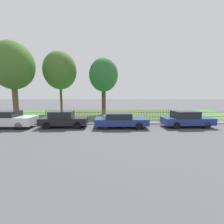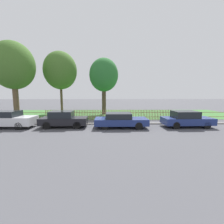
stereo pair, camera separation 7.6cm
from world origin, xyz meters
name	(u,v)px [view 1 (the left image)]	position (x,y,z in m)	size (l,w,h in m)	color
ground_plane	(109,125)	(0.00, 0.00, 0.00)	(120.00, 120.00, 0.00)	#4C4C51
kerb_stone	(109,124)	(0.00, 0.10, 0.06)	(35.28, 0.20, 0.12)	#9E998E
grass_strip	(109,114)	(0.00, 7.45, 0.01)	(35.28, 9.78, 0.01)	#3D7033
park_fence	(109,115)	(0.00, 2.57, 0.57)	(35.28, 0.05, 1.14)	olive
parked_car_silver_hatchback	(8,119)	(-8.80, -1.09, 0.75)	(4.46, 1.87, 1.47)	silver
parked_car_black_saloon	(63,119)	(-4.03, -1.00, 0.72)	(4.08, 1.75, 1.43)	black
parked_car_navy_estate	(120,120)	(0.98, -1.20, 0.67)	(4.54, 1.87, 1.29)	navy
parked_car_red_compact	(186,119)	(6.86, -1.09, 0.71)	(4.32, 1.84, 1.42)	navy
covered_motorcycle	(124,117)	(1.53, 0.83, 0.61)	(1.93, 0.84, 0.98)	black
tree_nearest_kerb	(13,66)	(-11.88, 5.25, 6.32)	(5.09, 5.09, 9.30)	brown
tree_behind_motorcycle	(60,71)	(-7.11, 8.43, 6.23)	(4.73, 4.73, 8.97)	brown
tree_mid_park	(104,75)	(-0.75, 7.35, 5.44)	(4.02, 4.02, 7.82)	#473828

